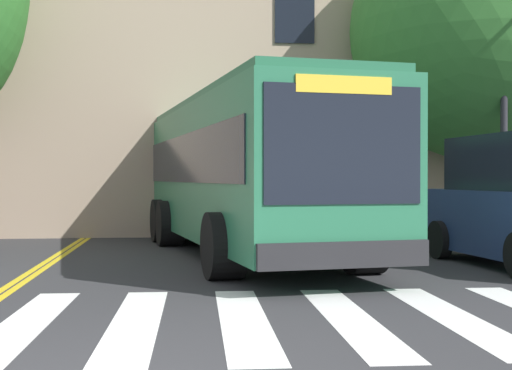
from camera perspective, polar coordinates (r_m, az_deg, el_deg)
The scene contains 6 objects.
crosswalk at distance 8.17m, azimuth -5.30°, elevation -10.77°, with size 16.41×4.56×0.01m.
lane_line_yellow_inner at distance 22.22m, azimuth -12.82°, elevation -3.59°, with size 0.12×36.00×0.01m, color gold.
lane_line_yellow_outer at distance 22.20m, azimuth -12.40°, elevation -3.59°, with size 0.12×36.00×0.01m, color gold.
city_bus at distance 14.82m, azimuth -0.93°, elevation 1.11°, with size 4.19×11.07×3.25m.
street_tree_curbside_large at distance 20.18m, azimuth 17.69°, elevation 11.70°, with size 9.96×9.94×8.99m.
building_facade at distance 23.97m, azimuth -11.44°, elevation 10.34°, with size 39.86×8.44×11.35m.
Camera 1 is at (0.62, -5.22, 1.61)m, focal length 50.00 mm.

